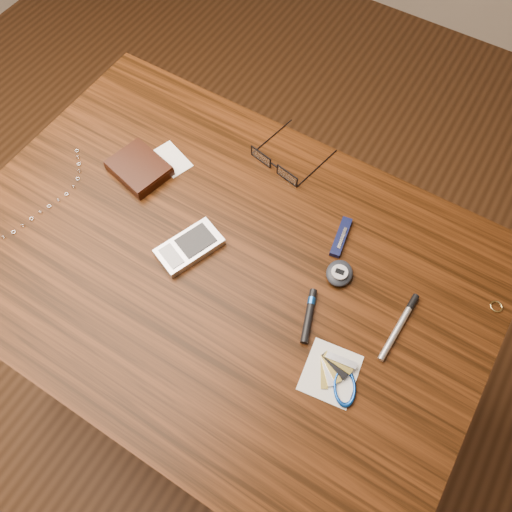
# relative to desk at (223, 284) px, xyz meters

# --- Properties ---
(ground) EXTENTS (3.80, 3.80, 0.00)m
(ground) POSITION_rel_desk_xyz_m (0.00, 0.00, -0.65)
(ground) COLOR #472814
(ground) RESTS_ON ground
(desk) EXTENTS (1.00, 0.70, 0.75)m
(desk) POSITION_rel_desk_xyz_m (0.00, 0.00, 0.00)
(desk) COLOR #3C1B09
(desk) RESTS_ON ground
(wallet_and_card) EXTENTS (0.15, 0.16, 0.02)m
(wallet_and_card) POSITION_rel_desk_xyz_m (-0.25, 0.09, 0.11)
(wallet_and_card) COLOR black
(wallet_and_card) RESTS_ON desk
(eyeglasses) EXTENTS (0.15, 0.15, 0.03)m
(eyeglasses) POSITION_rel_desk_xyz_m (-0.02, 0.24, 0.11)
(eyeglasses) COLOR black
(eyeglasses) RESTS_ON desk
(gold_ring) EXTENTS (0.03, 0.03, 0.00)m
(gold_ring) POSITION_rel_desk_xyz_m (0.47, 0.18, 0.10)
(gold_ring) COLOR tan
(gold_ring) RESTS_ON desk
(pda_phone) EXTENTS (0.10, 0.14, 0.02)m
(pda_phone) POSITION_rel_desk_xyz_m (-0.06, -0.01, 0.11)
(pda_phone) COLOR #BBBBBF
(pda_phone) RESTS_ON desk
(pedometer) EXTENTS (0.06, 0.06, 0.02)m
(pedometer) POSITION_rel_desk_xyz_m (0.20, 0.09, 0.11)
(pedometer) COLOR #20232A
(pedometer) RESTS_ON desk
(notepad_keys) EXTENTS (0.12, 0.11, 0.01)m
(notepad_keys) POSITION_rel_desk_xyz_m (0.29, -0.08, 0.11)
(notepad_keys) COLOR silver
(notepad_keys) RESTS_ON desk
(pocket_knife) EXTENTS (0.03, 0.09, 0.01)m
(pocket_knife) POSITION_rel_desk_xyz_m (0.17, 0.16, 0.11)
(pocket_knife) COLOR #0A0E34
(pocket_knife) RESTS_ON desk
(silver_pen) EXTENTS (0.02, 0.14, 0.01)m
(silver_pen) POSITION_rel_desk_xyz_m (0.34, 0.06, 0.11)
(silver_pen) COLOR silver
(silver_pen) RESTS_ON desk
(black_blue_pen) EXTENTS (0.05, 0.10, 0.01)m
(black_blue_pen) POSITION_rel_desk_xyz_m (0.19, -0.01, 0.11)
(black_blue_pen) COLOR black
(black_blue_pen) RESTS_ON desk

